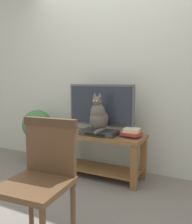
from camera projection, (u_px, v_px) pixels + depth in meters
ground_plane at (77, 198)px, 2.50m from camera, size 12.00×12.00×0.00m
back_wall at (117, 65)px, 3.26m from camera, size 7.00×0.12×2.80m
tv_stand at (98, 148)px, 3.03m from camera, size 1.16×0.45×0.55m
tv at (101, 107)px, 3.04m from camera, size 0.87×0.20×0.60m
media_box at (99, 133)px, 2.92m from camera, size 0.43×0.24×0.06m
cat at (99, 116)px, 2.88m from camera, size 0.21×0.36×0.46m
wooden_chair at (42, 172)px, 1.75m from camera, size 0.48×0.48×0.92m
book_stack at (131, 133)px, 2.80m from camera, size 0.25×0.21×0.11m
potted_plant at (37, 130)px, 3.47m from camera, size 0.42×0.42×0.79m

